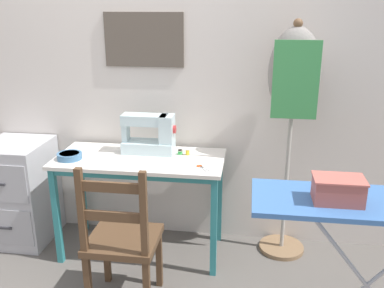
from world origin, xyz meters
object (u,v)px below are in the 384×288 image
object	(u,v)px
filing_cabinet	(20,192)
dress_form	(293,86)
storage_box	(338,190)
thread_spool_near_machine	(180,152)
thread_spool_mid_table	(188,152)
fabric_bowl	(70,156)
scissors	(201,167)
sewing_machine	(151,135)
ironing_board	(378,211)
wooden_chair	(122,241)

from	to	relation	value
filing_cabinet	dress_form	bearing A→B (deg)	2.72
dress_form	storage_box	bearing A→B (deg)	-82.24
filing_cabinet	storage_box	bearing A→B (deg)	-23.24
thread_spool_near_machine	thread_spool_mid_table	bearing A→B (deg)	-2.58
fabric_bowl	scissors	distance (m)	0.89
sewing_machine	storage_box	size ratio (longest dim) A/B	1.66
fabric_bowl	ironing_board	xyz separation A→B (m)	(1.78, -0.71, 0.08)
fabric_bowl	thread_spool_near_machine	xyz separation A→B (m)	(0.72, 0.19, -0.01)
filing_cabinet	dress_form	distance (m)	2.11
fabric_bowl	storage_box	world-z (taller)	storage_box
ironing_board	thread_spool_mid_table	bearing A→B (deg)	138.32
wooden_chair	ironing_board	world-z (taller)	wooden_chair
scissors	thread_spool_near_machine	bearing A→B (deg)	128.30
fabric_bowl	sewing_machine	bearing A→B (deg)	21.89
sewing_machine	wooden_chair	distance (m)	0.81
thread_spool_near_machine	filing_cabinet	bearing A→B (deg)	-178.17
thread_spool_near_machine	fabric_bowl	bearing A→B (deg)	-165.12
filing_cabinet	ironing_board	xyz separation A→B (m)	(2.26, -0.86, 0.44)
filing_cabinet	ironing_board	size ratio (longest dim) A/B	0.67
scissors	storage_box	size ratio (longest dim) A/B	0.47
scissors	thread_spool_mid_table	size ratio (longest dim) A/B	2.53
thread_spool_mid_table	storage_box	world-z (taller)	storage_box
fabric_bowl	scissors	xyz separation A→B (m)	(0.89, -0.03, -0.02)
scissors	storage_box	bearing A→B (deg)	-45.54
sewing_machine	filing_cabinet	bearing A→B (deg)	-176.92
sewing_machine	storage_box	distance (m)	1.43
fabric_bowl	thread_spool_mid_table	size ratio (longest dim) A/B	3.91
scissors	dress_form	distance (m)	0.79
fabric_bowl	storage_box	distance (m)	1.76
sewing_machine	thread_spool_mid_table	bearing A→B (deg)	-3.95
scissors	filing_cabinet	distance (m)	1.43
dress_form	sewing_machine	bearing A→B (deg)	-177.67
sewing_machine	wooden_chair	size ratio (longest dim) A/B	0.41
sewing_machine	scissors	xyz separation A→B (m)	(0.38, -0.24, -0.13)
wooden_chair	ironing_board	xyz separation A→B (m)	(1.29, -0.23, 0.40)
filing_cabinet	ironing_board	bearing A→B (deg)	-20.82
fabric_bowl	dress_form	world-z (taller)	dress_form
wooden_chair	ironing_board	bearing A→B (deg)	-10.15
thread_spool_mid_table	storage_box	distance (m)	1.25
sewing_machine	fabric_bowl	size ratio (longest dim) A/B	2.26
scissors	dress_form	bearing A→B (deg)	26.14
wooden_chair	scissors	bearing A→B (deg)	48.01
sewing_machine	filing_cabinet	world-z (taller)	sewing_machine
dress_form	thread_spool_mid_table	bearing A→B (deg)	-175.31
thread_spool_mid_table	sewing_machine	bearing A→B (deg)	176.05
filing_cabinet	scissors	bearing A→B (deg)	-7.56
scissors	sewing_machine	bearing A→B (deg)	148.05
sewing_machine	dress_form	distance (m)	1.00
thread_spool_near_machine	wooden_chair	size ratio (longest dim) A/B	0.05
filing_cabinet	dress_form	xyz separation A→B (m)	(1.94, 0.09, 0.82)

